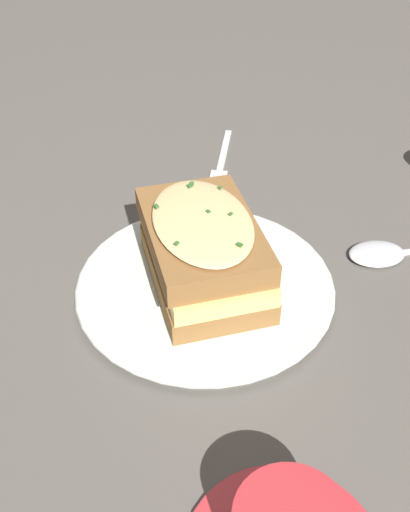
# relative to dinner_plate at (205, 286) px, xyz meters

# --- Properties ---
(ground_plane) EXTENTS (2.40, 2.40, 0.00)m
(ground_plane) POSITION_rel_dinner_plate_xyz_m (-0.01, 0.01, -0.01)
(ground_plane) COLOR #514C47
(dinner_plate) EXTENTS (0.26, 0.26, 0.02)m
(dinner_plate) POSITION_rel_dinner_plate_xyz_m (0.00, 0.00, 0.00)
(dinner_plate) COLOR silver
(dinner_plate) RESTS_ON ground_plane
(sandwich) EXTENTS (0.19, 0.16, 0.08)m
(sandwich) POSITION_rel_dinner_plate_xyz_m (-0.00, 0.00, 0.04)
(sandwich) COLOR brown
(sandwich) RESTS_ON dinner_plate
(fork) EXTENTS (0.13, 0.14, 0.00)m
(fork) POSITION_rel_dinner_plate_xyz_m (-0.17, 0.16, -0.01)
(fork) COLOR silver
(fork) RESTS_ON ground_plane
(spoon) EXTENTS (0.11, 0.17, 0.01)m
(spoon) POSITION_rel_dinner_plate_xyz_m (0.08, 0.19, -0.00)
(spoon) COLOR silver
(spoon) RESTS_ON ground_plane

